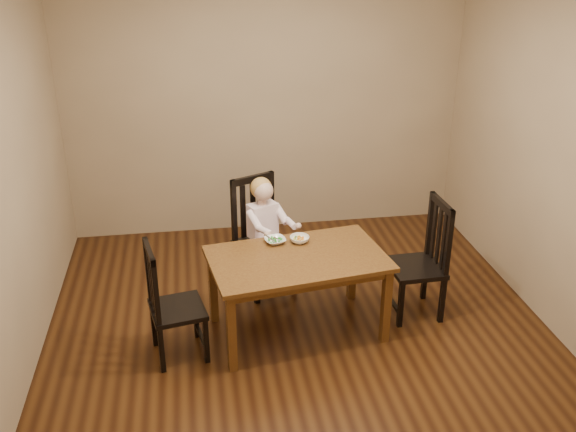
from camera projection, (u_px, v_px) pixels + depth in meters
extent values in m
cube|color=#42240E|center=(299.00, 329.00, 5.17)|extent=(4.00, 4.00, 0.01)
cube|color=#937A5D|center=(266.00, 103.00, 6.41)|extent=(4.00, 0.01, 2.70)
cube|color=#937A5D|center=(379.00, 329.00, 2.82)|extent=(4.00, 0.01, 2.70)
cube|color=#937A5D|center=(9.00, 188.00, 4.33)|extent=(0.01, 4.00, 2.70)
cube|color=#937A5D|center=(557.00, 158.00, 4.90)|extent=(0.01, 4.00, 2.70)
cube|color=#472510|center=(298.00, 259.00, 4.89)|extent=(1.44, 0.98, 0.04)
cube|color=#472510|center=(297.00, 265.00, 4.91)|extent=(1.31, 0.86, 0.07)
cube|color=#472510|center=(231.00, 333.00, 4.57)|extent=(0.07, 0.07, 0.63)
cube|color=#472510|center=(386.00, 306.00, 4.90)|extent=(0.07, 0.07, 0.63)
cube|color=#472510|center=(213.00, 287.00, 5.16)|extent=(0.07, 0.07, 0.63)
cube|color=#472510|center=(352.00, 265.00, 5.49)|extent=(0.07, 0.07, 0.63)
cube|color=black|center=(264.00, 245.00, 5.59)|extent=(0.57, 0.56, 0.04)
cube|color=black|center=(272.00, 254.00, 5.91)|extent=(0.05, 0.05, 0.41)
cube|color=black|center=(236.00, 265.00, 5.72)|extent=(0.05, 0.05, 0.41)
cube|color=black|center=(294.00, 270.00, 5.64)|extent=(0.05, 0.05, 0.41)
cube|color=black|center=(257.00, 282.00, 5.45)|extent=(0.05, 0.05, 0.41)
cube|color=black|center=(271.00, 201.00, 5.69)|extent=(0.05, 0.05, 0.57)
cube|color=black|center=(234.00, 211.00, 5.50)|extent=(0.05, 0.05, 0.57)
cube|color=black|center=(252.00, 179.00, 5.49)|extent=(0.40, 0.21, 0.06)
cube|color=black|center=(263.00, 207.00, 5.66)|extent=(0.05, 0.04, 0.49)
cube|color=black|center=(253.00, 209.00, 5.61)|extent=(0.05, 0.04, 0.49)
cube|color=black|center=(243.00, 212.00, 5.56)|extent=(0.05, 0.04, 0.49)
cube|color=black|center=(178.00, 309.00, 4.72)|extent=(0.45, 0.47, 0.04)
cube|color=black|center=(154.00, 325.00, 4.90)|extent=(0.04, 0.04, 0.37)
cube|color=black|center=(162.00, 350.00, 4.60)|extent=(0.04, 0.04, 0.37)
cube|color=black|center=(196.00, 316.00, 5.00)|extent=(0.04, 0.04, 0.37)
cube|color=black|center=(206.00, 341.00, 4.71)|extent=(0.04, 0.04, 0.37)
cube|color=black|center=(148.00, 269.00, 4.70)|extent=(0.04, 0.04, 0.52)
cube|color=black|center=(156.00, 292.00, 4.41)|extent=(0.04, 0.04, 0.52)
cube|color=black|center=(149.00, 252.00, 4.46)|extent=(0.10, 0.38, 0.05)
cube|color=black|center=(150.00, 278.00, 4.64)|extent=(0.03, 0.04, 0.45)
cube|color=black|center=(152.00, 284.00, 4.56)|extent=(0.03, 0.04, 0.45)
cube|color=black|center=(154.00, 290.00, 4.49)|extent=(0.03, 0.04, 0.45)
cube|color=black|center=(415.00, 268.00, 5.23)|extent=(0.43, 0.45, 0.04)
cube|color=black|center=(442.00, 300.00, 5.19)|extent=(0.04, 0.04, 0.40)
cube|color=black|center=(425.00, 278.00, 5.52)|extent=(0.04, 0.04, 0.40)
cube|color=black|center=(401.00, 305.00, 5.13)|extent=(0.04, 0.04, 0.40)
cube|color=black|center=(385.00, 282.00, 5.46)|extent=(0.04, 0.04, 0.40)
cube|color=black|center=(449.00, 243.00, 4.97)|extent=(0.04, 0.04, 0.56)
cube|color=black|center=(430.00, 223.00, 5.31)|extent=(0.04, 0.04, 0.56)
cube|color=black|center=(442.00, 204.00, 5.04)|extent=(0.05, 0.41, 0.06)
cube|color=black|center=(444.00, 242.00, 5.06)|extent=(0.02, 0.04, 0.48)
cube|color=black|center=(439.00, 236.00, 5.15)|extent=(0.02, 0.04, 0.48)
cube|color=black|center=(434.00, 231.00, 5.24)|extent=(0.02, 0.04, 0.48)
imported|color=white|center=(275.00, 241.00, 5.09)|extent=(0.20, 0.20, 0.04)
imported|color=white|center=(300.00, 239.00, 5.10)|extent=(0.20, 0.20, 0.05)
cube|color=silver|center=(271.00, 239.00, 5.05)|extent=(0.10, 0.10, 0.05)
cube|color=silver|center=(271.00, 241.00, 5.06)|extent=(0.04, 0.04, 0.01)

